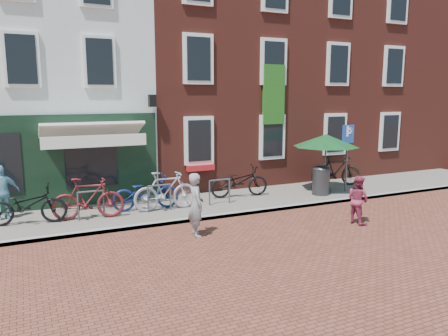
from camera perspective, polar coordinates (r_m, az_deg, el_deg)
name	(u,v)px	position (r m, az deg, el deg)	size (l,w,h in m)	color
ground	(221,218)	(12.78, -0.40, -6.67)	(80.00, 80.00, 0.00)	brown
sidewalk	(230,202)	(14.49, 0.73, -4.51)	(24.00, 3.00, 0.10)	slate
building_stucco	(21,70)	(18.19, -25.16, 11.60)	(8.00, 8.00, 9.00)	silver
building_brick_mid	(196,62)	(19.55, -3.71, 13.73)	(6.00, 8.00, 10.00)	maroon
building_brick_right	(309,66)	(22.44, 11.11, 13.04)	(6.00, 8.00, 10.00)	maroon
filler_right	(404,79)	(26.74, 22.63, 10.84)	(7.00, 8.00, 9.00)	maroon
litter_bin	(321,179)	(15.62, 12.68, -1.36)	(0.61, 0.61, 1.11)	#373739
parking_sign	(347,146)	(16.29, 15.97, 2.81)	(0.50, 0.07, 2.43)	#4C4C4F
parasol	(326,138)	(15.96, 13.31, 3.85)	(2.35, 2.35, 2.20)	#4C4C4F
woman	(196,205)	(11.06, -3.72, -4.87)	(0.60, 0.39, 1.64)	gray
boy	(358,200)	(12.71, 17.23, -4.01)	(0.67, 0.52, 1.37)	#9B314D
cafe_person	(2,192)	(13.70, -27.22, -2.86)	(0.91, 0.38, 1.56)	#7AB5CA
bicycle_0	(27,205)	(12.92, -24.55, -4.45)	(0.71, 2.05, 1.08)	black
bicycle_1	(88,198)	(12.81, -17.47, -3.86)	(0.56, 1.99, 1.20)	#5B181B
bicycle_2	(146,192)	(13.46, -10.27, -3.19)	(0.71, 2.05, 1.08)	#0F1E52
bicycle_3	(166,191)	(13.32, -7.71, -2.99)	(0.56, 1.99, 1.20)	#9E9D9F
bicycle_4	(239,181)	(14.92, 2.02, -1.79)	(0.71, 2.05, 1.08)	black
bicycle_5	(336,171)	(17.26, 14.57, -0.33)	(0.56, 1.99, 1.20)	black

